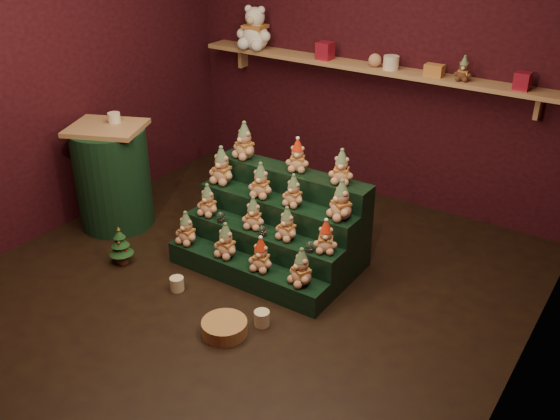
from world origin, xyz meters
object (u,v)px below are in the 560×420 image
Objects in this scene: mini_christmas_tree at (121,245)px; mug_left at (177,284)px; snow_globe_c at (309,246)px; side_table at (113,176)px; mug_right at (262,318)px; wicker_basket at (224,327)px; brown_bear at (464,69)px; snow_globe_b at (263,231)px; white_bear at (255,22)px; snow_globe_a at (221,217)px; riser_tier_front at (245,272)px.

mini_christmas_tree reaches higher than mug_left.
snow_globe_c is 2.05m from side_table.
mini_christmas_tree reaches higher than mug_right.
wicker_basket is 2.90m from brown_bear.
white_bear reaches higher than snow_globe_b.
mug_left is at bearing -92.05° from snow_globe_a.
riser_tier_front is 12.62× the size of mug_right.
snow_globe_c is 0.78× the size of mug_right.
snow_globe_a is at bearing 155.69° from riser_tier_front.
riser_tier_front is 16.42× the size of snow_globe_b.
snow_globe_a reaches higher than wicker_basket.
white_bear is at bearing 121.12° from wicker_basket.
snow_globe_a reaches higher than mug_right.
wicker_basket is (-0.22, -0.75, -0.35)m from snow_globe_c.
white_bear reaches higher than side_table.
side_table reaches higher than riser_tier_front.
snow_globe_b reaches higher than riser_tier_front.
side_table reaches higher than wicker_basket.
snow_globe_c reaches higher than mini_christmas_tree.
white_bear is at bearing 95.43° from mini_christmas_tree.
riser_tier_front is 0.60m from snow_globe_c.
mug_left is 0.53× the size of brown_bear.
brown_bear reaches higher than mug_left.
white_bear reaches higher than brown_bear.
snow_globe_b is at bearing 105.19° from wicker_basket.
white_bear is 2.15m from brown_bear.
snow_globe_a is 2.36m from brown_bear.
snow_globe_c is at bearing 18.28° from mini_christmas_tree.
mini_christmas_tree is (0.55, -0.47, -0.30)m from side_table.
riser_tier_front is 6.92× the size of brown_bear.
riser_tier_front is 0.56m from mug_right.
snow_globe_b is at bearing -58.45° from white_bear.
white_bear is 2.61× the size of brown_bear.
mini_christmas_tree is at bearing -161.80° from riser_tier_front.
mug_right is 3.17m from white_bear.
snow_globe_a reaches higher than riser_tier_front.
wicker_basket is at bearing -50.79° from snow_globe_a.
mug_right is 0.35× the size of wicker_basket.
side_table reaches higher than mini_christmas_tree.
mini_christmas_tree is at bearing 178.59° from mug_right.
wicker_basket is at bearing -45.30° from side_table.
riser_tier_front is 0.36m from snow_globe_b.
white_bear is (-1.28, 1.71, 1.18)m from snow_globe_b.
mug_right reaches higher than mug_left.
side_table reaches higher than snow_globe_c.
mug_left is at bearing -134.63° from riser_tier_front.
mini_christmas_tree is 0.64× the size of white_bear.
side_table reaches higher than snow_globe_a.
riser_tier_front is at bearing -28.49° from side_table.
snow_globe_a is 0.86m from mini_christmas_tree.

